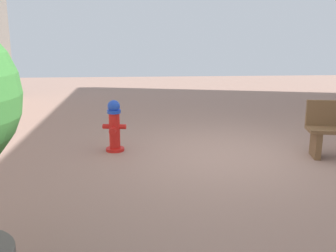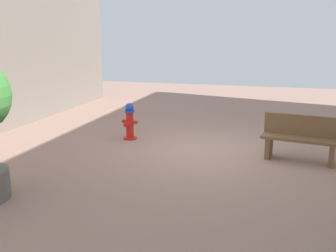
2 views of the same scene
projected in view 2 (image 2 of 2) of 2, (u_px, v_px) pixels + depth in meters
The scene contains 3 objects.
ground_plane at pixel (205, 150), 8.83m from camera, with size 23.40×23.40×0.00m, color #9E7A6B.
fire_hydrant at pixel (130, 121), 9.64m from camera, with size 0.42×0.39×0.92m.
bench_near at pixel (301, 138), 7.98m from camera, with size 1.61×0.69×0.95m.
Camera 2 is at (-1.50, 8.37, 2.57)m, focal length 41.21 mm.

